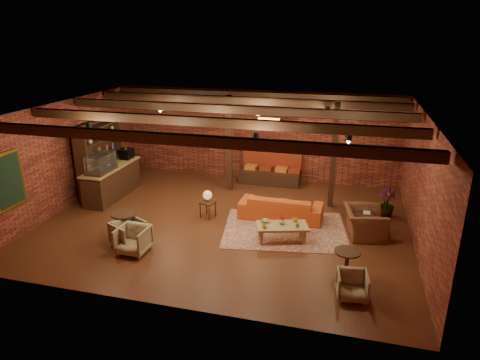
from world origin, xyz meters
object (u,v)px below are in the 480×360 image
(side_table_lamp, at_px, (208,197))
(side_table_book, at_px, (363,214))
(sofa, at_px, (281,207))
(armchair_right, at_px, (365,218))
(plant_tall, at_px, (390,176))
(round_table_left, at_px, (125,221))
(armchair_a, at_px, (128,232))
(armchair_far, at_px, (352,284))
(coffee_table, at_px, (281,227))
(round_table_right, at_px, (347,260))
(armchair_b, at_px, (133,239))

(side_table_lamp, xyz_separation_m, side_table_book, (4.32, 0.18, -0.12))
(side_table_book, bearing_deg, sofa, 172.42)
(armchair_right, xyz_separation_m, plant_tall, (0.62, 1.39, 0.75))
(side_table_lamp, relative_size, armchair_right, 0.72)
(round_table_left, relative_size, armchair_a, 0.96)
(side_table_lamp, height_order, armchair_far, side_table_lamp)
(coffee_table, height_order, round_table_left, round_table_left)
(armchair_right, bearing_deg, sofa, 66.64)
(round_table_right, bearing_deg, sofa, 124.51)
(coffee_table, distance_m, plant_tall, 3.60)
(round_table_right, xyz_separation_m, plant_tall, (1.02, 3.64, 0.80))
(coffee_table, relative_size, round_table_right, 2.14)
(coffee_table, height_order, armchair_b, armchair_b)
(side_table_lamp, distance_m, armchair_far, 5.10)
(sofa, relative_size, armchair_b, 3.21)
(round_table_left, xyz_separation_m, armchair_right, (6.02, 1.73, 0.03))
(side_table_lamp, distance_m, round_table_left, 2.44)
(plant_tall, bearing_deg, armchair_right, -113.96)
(side_table_book, bearing_deg, armchair_far, -93.78)
(round_table_right, bearing_deg, round_table_left, 174.70)
(armchair_b, bearing_deg, side_table_lamp, 68.39)
(sofa, distance_m, side_table_lamp, 2.13)
(round_table_left, height_order, armchair_b, armchair_b)
(side_table_book, bearing_deg, round_table_right, -98.01)
(sofa, xyz_separation_m, armchair_a, (-3.43, -2.62, 0.02))
(round_table_right, bearing_deg, armchair_b, -178.46)
(side_table_lamp, height_order, armchair_right, armchair_right)
(armchair_a, height_order, plant_tall, plant_tall)
(sofa, height_order, armchair_right, armchair_right)
(armchair_b, bearing_deg, coffee_table, 26.41)
(armchair_right, distance_m, armchair_far, 2.98)
(round_table_right, bearing_deg, armchair_a, 178.22)
(armchair_right, bearing_deg, plant_tall, -34.20)
(coffee_table, bearing_deg, sofa, 100.25)
(armchair_a, height_order, armchair_b, armchair_b)
(round_table_left, distance_m, armchair_right, 6.26)
(armchair_b, bearing_deg, armchair_far, -4.19)
(round_table_left, height_order, plant_tall, plant_tall)
(coffee_table, relative_size, side_table_book, 2.50)
(side_table_lamp, bearing_deg, armchair_b, -113.76)
(side_table_lamp, relative_size, round_table_right, 1.23)
(side_table_book, height_order, round_table_right, round_table_right)
(armchair_far, bearing_deg, plant_tall, 71.76)
(plant_tall, bearing_deg, round_table_right, -105.60)
(armchair_a, bearing_deg, side_table_book, -42.53)
(side_table_lamp, distance_m, side_table_book, 4.32)
(round_table_left, bearing_deg, armchair_b, -48.50)
(round_table_left, relative_size, armchair_right, 0.61)
(armchair_a, xyz_separation_m, armchair_b, (0.30, -0.30, 0.01))
(side_table_book, bearing_deg, coffee_table, -151.39)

